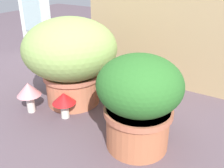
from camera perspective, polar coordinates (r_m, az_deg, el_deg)
The scene contains 8 objects.
ground_plane at distance 1.32m, azimuth -5.59°, elevation -6.72°, with size 6.00×6.00×0.00m, color #594952.
cardboard_backdrop at distance 1.56m, azimuth 10.36°, elevation 14.68°, with size 0.96×0.03×0.84m, color tan.
window_panel_white at distance 2.19m, azimuth -17.53°, elevation 17.44°, with size 0.31×0.05×0.87m.
grass_planter at distance 1.33m, azimuth -9.37°, elevation 6.40°, with size 0.49×0.49×0.47m.
leafy_planter at distance 0.99m, azimuth 6.12°, elevation -3.45°, with size 0.34×0.34×0.40m.
cat at distance 1.29m, azimuth 5.41°, elevation -1.26°, with size 0.37×0.24×0.32m.
mushroom_ornament_pink at distance 1.34m, azimuth -18.38°, elevation -1.55°, with size 0.12×0.12×0.16m.
mushroom_ornament_red at distance 1.26m, azimuth -10.85°, elevation -3.56°, with size 0.12×0.12×0.14m.
Camera 1 is at (0.70, -0.87, 0.70)m, focal length 40.30 mm.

